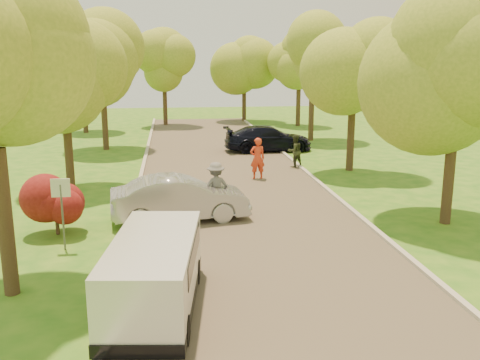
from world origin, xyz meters
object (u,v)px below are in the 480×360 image
skateboarder (216,187)px  person_striped (257,158)px  silver_sedan (180,198)px  person_olive (295,151)px  longboard (216,211)px  dark_sedan (268,139)px  minivan (155,273)px  street_sign (61,199)px

skateboarder → person_striped: bearing=-124.7°
silver_sedan → person_olive: person_olive is taller
silver_sedan → person_olive: size_ratio=2.79×
silver_sedan → longboard: size_ratio=4.97×
dark_sedan → person_olive: person_olive is taller
silver_sedan → longboard: bearing=-73.2°
minivan → person_striped: (4.44, 12.96, 0.09)m
minivan → longboard: bearing=81.8°
minivan → person_olive: size_ratio=2.75×
minivan → skateboarder: skateboarder is taller
silver_sedan → skateboarder: bearing=-73.2°
silver_sedan → person_striped: person_striped is taller
dark_sedan → longboard: 13.78m
silver_sedan → longboard: silver_sedan is taller
person_striped → minivan: bearing=65.9°
longboard → person_olive: person_olive is taller
person_striped → street_sign: bearing=44.9°
street_sign → silver_sedan: bearing=35.8°
minivan → person_striped: bearing=78.2°
longboard → skateboarder: bearing=-11.2°
skateboarder → person_striped: size_ratio=0.93×
silver_sedan → longboard: 1.58m
street_sign → person_striped: street_sign is taller
longboard → person_striped: person_striped is taller
minivan → longboard: 7.69m
silver_sedan → street_sign: bearing=119.2°
street_sign → skateboarder: 5.74m
dark_sedan → street_sign: bearing=148.6°
street_sign → minivan: bearing=-57.0°
minivan → skateboarder: 7.65m
minivan → silver_sedan: size_ratio=0.99×
street_sign → minivan: street_sign is taller
dark_sedan → person_striped: bearing=164.0°
longboard → skateboarder: skateboarder is taller
street_sign → dark_sedan: street_sign is taller
silver_sedan → person_olive: (6.10, 8.59, 0.07)m
street_sign → dark_sedan: bearing=60.6°
longboard → person_striped: 6.15m
skateboarder → person_olive: skateboarder is taller
street_sign → dark_sedan: (9.10, 16.17, -0.79)m
longboard → skateboarder: 0.93m
street_sign → person_olive: size_ratio=1.26×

